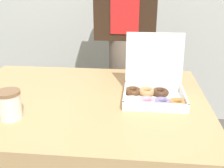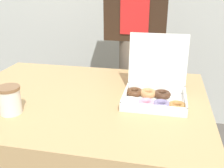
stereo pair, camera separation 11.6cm
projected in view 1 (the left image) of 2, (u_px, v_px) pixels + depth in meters
name	position (u px, v px, depth m)	size (l,w,h in m)	color
table	(83.00, 165.00, 1.36)	(1.16, 0.87, 0.77)	tan
donut_box	(153.00, 90.00, 1.19)	(0.30, 0.27, 0.28)	white
coffee_cup	(10.00, 105.00, 1.01)	(0.09, 0.09, 0.11)	silver
person_customer	(125.00, 37.00, 1.73)	(0.39, 0.21, 1.70)	#665B51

